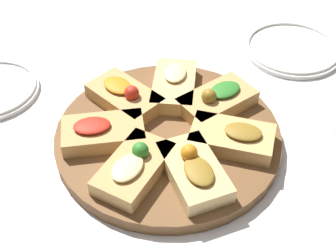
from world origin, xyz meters
TOP-DOWN VIEW (x-y plane):
  - ground_plane at (0.00, 0.00)m, footprint 3.00×3.00m
  - serving_board at (0.00, 0.00)m, footprint 0.42×0.42m
  - focaccia_slice_0 at (0.10, 0.07)m, footprint 0.17×0.15m
  - focaccia_slice_1 at (0.01, 0.12)m, footprint 0.09×0.15m
  - focaccia_slice_2 at (-0.09, 0.08)m, footprint 0.17×0.16m
  - focaccia_slice_3 at (-0.12, -0.02)m, footprint 0.16×0.11m
  - focaccia_slice_4 at (-0.06, -0.11)m, footprint 0.14×0.17m
  - focaccia_slice_5 at (0.05, -0.11)m, footprint 0.14×0.17m
  - focaccia_slice_6 at (0.12, -0.03)m, footprint 0.16×0.11m
  - plate_right at (0.42, -0.03)m, footprint 0.23×0.23m

SIDE VIEW (x-z plane):
  - ground_plane at x=0.00m, z-range 0.00..0.00m
  - plate_right at x=0.42m, z-range 0.00..0.02m
  - serving_board at x=0.00m, z-range 0.00..0.02m
  - focaccia_slice_0 at x=0.10m, z-range 0.02..0.06m
  - focaccia_slice_2 at x=-0.09m, z-range 0.02..0.06m
  - focaccia_slice_5 at x=0.05m, z-range 0.02..0.06m
  - focaccia_slice_1 at x=0.01m, z-range 0.02..0.07m
  - focaccia_slice_3 at x=-0.12m, z-range 0.02..0.07m
  - focaccia_slice_4 at x=-0.06m, z-range 0.02..0.07m
  - focaccia_slice_6 at x=0.12m, z-range 0.02..0.07m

